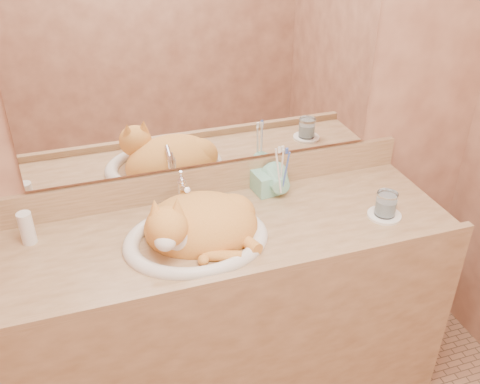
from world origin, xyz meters
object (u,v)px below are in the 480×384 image
object	(u,v)px
sink_basin	(195,223)
cat	(197,223)
soap_dispenser	(271,177)
vanity_counter	(231,319)
water_glass	(386,204)
toothbrush_cup	(282,188)

from	to	relation	value
sink_basin	cat	size ratio (longest dim) A/B	1.23
sink_basin	soap_dispenser	distance (m)	0.38
vanity_counter	sink_basin	xyz separation A→B (m)	(-0.12, -0.02, 0.50)
sink_basin	water_glass	distance (m)	0.69
soap_dispenser	vanity_counter	bearing A→B (deg)	-150.46
vanity_counter	cat	size ratio (longest dim) A/B	4.05
sink_basin	water_glass	world-z (taller)	sink_basin
soap_dispenser	toothbrush_cup	distance (m)	0.06
water_glass	vanity_counter	bearing A→B (deg)	170.93
cat	sink_basin	bearing A→B (deg)	-112.76
cat	water_glass	world-z (taller)	cat
water_glass	cat	bearing A→B (deg)	172.90
sink_basin	cat	distance (m)	0.02
cat	toothbrush_cup	world-z (taller)	cat
vanity_counter	water_glass	distance (m)	0.74
vanity_counter	toothbrush_cup	distance (m)	0.55
vanity_counter	soap_dispenser	distance (m)	0.58
vanity_counter	soap_dispenser	bearing A→B (deg)	36.09
toothbrush_cup	water_glass	size ratio (longest dim) A/B	1.28
vanity_counter	water_glass	world-z (taller)	water_glass
cat	toothbrush_cup	distance (m)	0.39
sink_basin	water_glass	size ratio (longest dim) A/B	5.49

